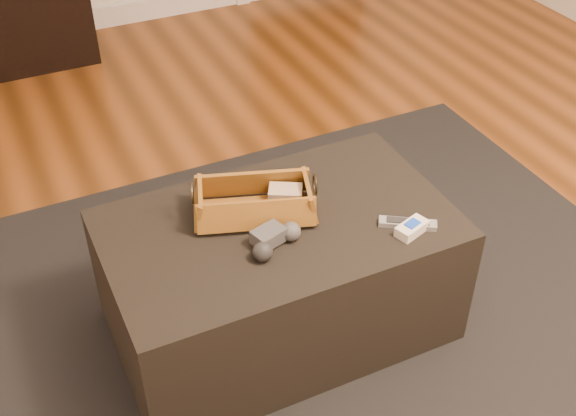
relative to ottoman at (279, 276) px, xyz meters
name	(u,v)px	position (x,y,z in m)	size (l,w,h in m)	color
floor	(326,365)	(0.06, -0.20, -0.23)	(5.00, 5.50, 0.01)	brown
baseboard	(103,17)	(0.06, 2.53, -0.16)	(5.00, 0.04, 0.12)	white
area_rug	(286,336)	(0.00, -0.05, -0.22)	(2.60, 2.00, 0.01)	black
ottoman	(279,276)	(0.00, 0.00, 0.00)	(1.00, 0.60, 0.42)	black
tv_remote	(249,211)	(-0.07, 0.06, 0.23)	(0.18, 0.04, 0.02)	black
cloth_bundle	(285,196)	(0.05, 0.06, 0.25)	(0.10, 0.07, 0.05)	tan
wicker_basket	(255,203)	(-0.05, 0.06, 0.25)	(0.38, 0.28, 0.12)	#A66425
game_controller	(274,239)	(-0.06, -0.09, 0.24)	(0.18, 0.13, 0.06)	#3F3F43
silver_remote	(408,223)	(0.32, -0.17, 0.22)	(0.16, 0.12, 0.02)	#929599
cream_gadget	(412,228)	(0.32, -0.20, 0.23)	(0.11, 0.08, 0.04)	white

